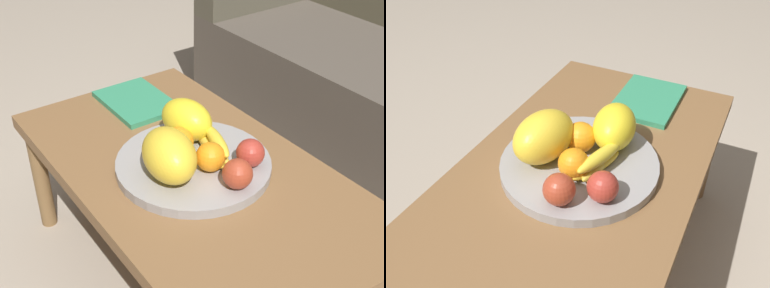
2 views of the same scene
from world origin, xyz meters
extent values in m
plane|color=#A59684|center=(0.00, 0.00, 0.00)|extent=(8.00, 8.00, 0.00)
cube|color=brown|center=(0.00, 0.00, 0.39)|extent=(1.04, 0.58, 0.04)
cylinder|color=brown|center=(-0.48, -0.25, 0.18)|extent=(0.05, 0.05, 0.37)
cylinder|color=brown|center=(-0.48, 0.25, 0.18)|extent=(0.05, 0.05, 0.37)
cylinder|color=#999696|center=(0.01, 0.00, 0.42)|extent=(0.39, 0.39, 0.03)
ellipsoid|color=yellow|center=(-0.09, 0.05, 0.49)|extent=(0.17, 0.13, 0.11)
ellipsoid|color=yellow|center=(0.03, -0.08, 0.49)|extent=(0.20, 0.15, 0.12)
sphere|color=orange|center=(0.06, 0.01, 0.47)|extent=(0.07, 0.07, 0.07)
sphere|color=orange|center=(-0.04, -0.02, 0.47)|extent=(0.08, 0.08, 0.08)
sphere|color=#AA3D25|center=(0.15, 0.02, 0.47)|extent=(0.07, 0.07, 0.07)
sphere|color=#AE3629|center=(0.10, 0.10, 0.47)|extent=(0.07, 0.07, 0.07)
ellipsoid|color=yellow|center=(0.01, 0.06, 0.45)|extent=(0.15, 0.05, 0.03)
ellipsoid|color=gold|center=(0.02, 0.05, 0.45)|extent=(0.15, 0.09, 0.03)
ellipsoid|color=yellow|center=(0.02, 0.06, 0.48)|extent=(0.15, 0.08, 0.03)
cube|color=#348E64|center=(-0.37, 0.05, 0.42)|extent=(0.25, 0.18, 0.02)
camera|label=1|loc=(0.88, -0.62, 1.19)|focal=48.97mm
camera|label=2|loc=(0.72, 0.34, 1.09)|focal=39.07mm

